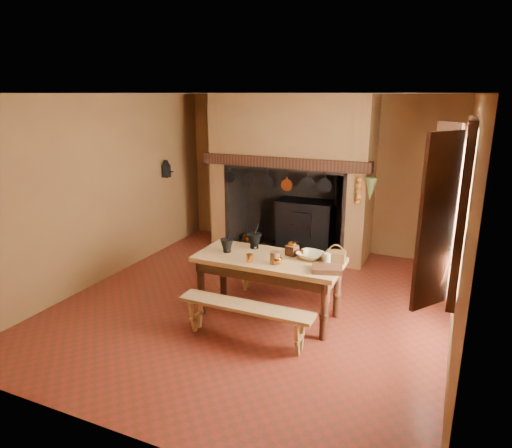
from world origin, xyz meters
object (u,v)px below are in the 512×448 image
(work_table, at_px, (269,267))
(mixing_bowl, at_px, (310,255))
(wicker_basket, at_px, (336,256))
(iron_range, at_px, (306,225))
(bench_front, at_px, (246,314))
(coffee_grinder, at_px, (292,249))

(work_table, distance_m, mixing_bowl, 0.55)
(work_table, bearing_deg, wicker_basket, 13.37)
(work_table, height_order, wicker_basket, wicker_basket)
(iron_range, relative_size, bench_front, 0.98)
(iron_range, xyz_separation_m, coffee_grinder, (0.59, -2.48, 0.40))
(coffee_grinder, distance_m, mixing_bowl, 0.26)
(wicker_basket, bearing_deg, mixing_bowl, 179.82)
(work_table, xyz_separation_m, bench_front, (0.00, -0.70, -0.33))
(work_table, bearing_deg, bench_front, -90.00)
(work_table, height_order, mixing_bowl, mixing_bowl)
(coffee_grinder, xyz_separation_m, mixing_bowl, (0.25, -0.03, -0.04))
(work_table, relative_size, bench_front, 1.14)
(bench_front, height_order, coffee_grinder, coffee_grinder)
(iron_range, relative_size, coffee_grinder, 7.75)
(work_table, xyz_separation_m, wicker_basket, (0.81, 0.19, 0.20))
(bench_front, relative_size, wicker_basket, 6.71)
(mixing_bowl, xyz_separation_m, wicker_basket, (0.32, 0.02, 0.03))
(coffee_grinder, bearing_deg, mixing_bowl, 6.04)
(bench_front, bearing_deg, work_table, 90.00)
(iron_range, bearing_deg, mixing_bowl, -71.33)
(iron_range, bearing_deg, bench_front, -83.99)
(bench_front, xyz_separation_m, mixing_bowl, (0.49, 0.88, 0.50))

